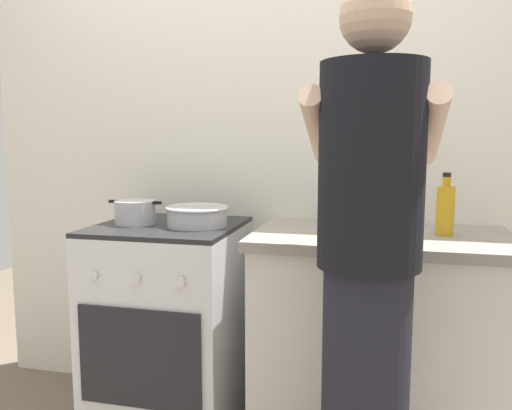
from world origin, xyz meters
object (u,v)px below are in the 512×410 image
stove_range (170,324)px  spice_bottle (382,225)px  oil_bottle (445,209)px  utensil_crock (334,204)px  pot (135,212)px  mixing_bowl (197,215)px  person (368,279)px

stove_range → spice_bottle: bearing=-4.7°
stove_range → oil_bottle: 1.26m
utensil_crock → pot: bearing=-167.3°
mixing_bowl → utensil_crock: bearing=17.6°
pot → utensil_crock: 0.86m
stove_range → spice_bottle: size_ratio=9.36×
mixing_bowl → spice_bottle: spice_bottle is taller
spice_bottle → person: size_ratio=0.06×
utensil_crock → person: 0.74m
pot → oil_bottle: size_ratio=1.01×
utensil_crock → mixing_bowl: bearing=-162.4°
stove_range → utensil_crock: (0.70, 0.16, 0.54)m
pot → stove_range: bearing=9.6°
utensil_crock → oil_bottle: bearing=-18.7°
oil_bottle → utensil_crock: bearing=161.3°
spice_bottle → oil_bottle: bearing=21.3°
stove_range → oil_bottle: size_ratio=3.74×
stove_range → mixing_bowl: size_ratio=3.35×
pot → mixing_bowl: size_ratio=0.90×
spice_bottle → oil_bottle: oil_bottle is taller
pot → spice_bottle: (1.04, -0.05, -0.00)m
stove_range → pot: 0.52m
mixing_bowl → person: person is taller
spice_bottle → person: (-0.03, -0.47, -0.09)m
utensil_crock → person: bearing=-76.7°
mixing_bowl → oil_bottle: 0.99m
spice_bottle → person: 0.48m
oil_bottle → person: bearing=-115.5°
pot → utensil_crock: bearing=12.7°
oil_bottle → person: person is taller
mixing_bowl → utensil_crock: size_ratio=0.83×
pot → person: person is taller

